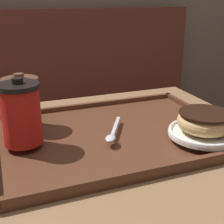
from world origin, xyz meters
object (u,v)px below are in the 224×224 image
coffee_cup_rear (21,101)px  spoon (112,135)px  coffee_cup_front (21,113)px  donut_chocolate_glazed (205,121)px

coffee_cup_rear → spoon: (0.17, -0.15, -0.05)m
coffee_cup_rear → coffee_cup_front: bearing=-95.8°
donut_chocolate_glazed → spoon: bearing=160.9°
donut_chocolate_glazed → spoon: (-0.19, 0.07, -0.03)m
donut_chocolate_glazed → spoon: donut_chocolate_glazed is taller
coffee_cup_front → donut_chocolate_glazed: coffee_cup_front is taller
coffee_cup_rear → spoon: coffee_cup_rear is taller
coffee_cup_rear → donut_chocolate_glazed: 0.42m
coffee_cup_front → coffee_cup_rear: size_ratio=1.13×
coffee_cup_front → spoon: 0.20m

